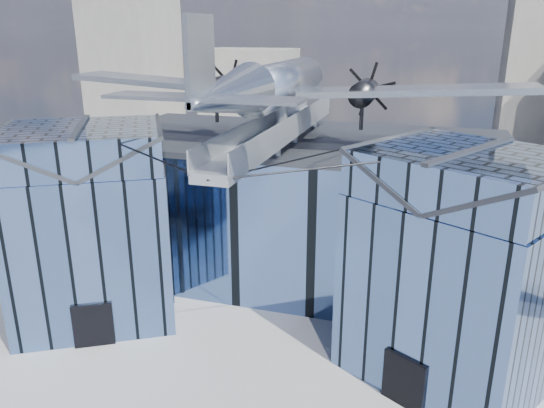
# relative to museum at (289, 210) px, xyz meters

# --- Properties ---
(ground_plane) EXTENTS (120.00, 120.00, 0.00)m
(ground_plane) POSITION_rel_museum_xyz_m (-0.00, -5.82, -5.54)
(ground_plane) COLOR gray
(museum) EXTENTS (32.88, 24.50, 17.60)m
(museum) POSITION_rel_museum_xyz_m (0.00, 0.00, 0.00)
(museum) COLOR #4B6899
(museum) RESTS_ON ground
(bg_towers) EXTENTS (77.00, 24.50, 26.00)m
(bg_towers) POSITION_rel_museum_xyz_m (1.45, 44.67, 4.47)
(bg_towers) COLOR slate
(bg_towers) RESTS_ON ground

